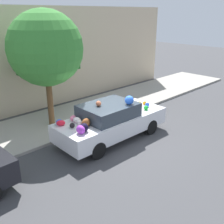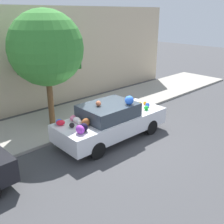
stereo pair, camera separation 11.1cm
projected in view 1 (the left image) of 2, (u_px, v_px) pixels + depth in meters
name	position (u px, v px, depth m)	size (l,w,h in m)	color
ground_plane	(111.00, 137.00, 10.22)	(60.00, 60.00, 0.00)	#424244
sidewalk_curb	(70.00, 117.00, 12.01)	(24.00, 3.20, 0.11)	#9E998E
building_facade	(41.00, 60.00, 12.65)	(18.00, 1.20, 4.87)	#C6B293
street_tree	(45.00, 49.00, 10.02)	(2.93, 2.93, 4.63)	brown
fire_hydrant	(113.00, 107.00, 12.18)	(0.20, 0.20, 0.70)	#B2B2B7
art_car	(111.00, 121.00, 9.88)	(4.48, 1.82, 1.75)	silver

